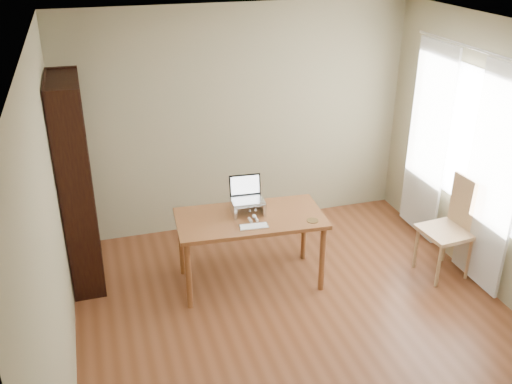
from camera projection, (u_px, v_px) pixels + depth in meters
name	position (u px, v px, depth m)	size (l,w,h in m)	color
room	(316.00, 204.00, 4.60)	(4.04, 4.54, 2.64)	#5B2F18
bookshelf	(77.00, 184.00, 5.54)	(0.30, 0.90, 2.10)	black
curtains	(457.00, 158.00, 5.83)	(0.03, 1.90, 2.25)	white
desk	(250.00, 225.00, 5.61)	(1.49, 0.82, 0.75)	brown
laptop_stand	(248.00, 206.00, 5.61)	(0.32, 0.25, 0.13)	silver
laptop	(246.00, 193.00, 5.61)	(0.33, 0.28, 0.22)	silver
keyboard	(254.00, 227.00, 5.37)	(0.28, 0.14, 0.02)	silver
coaster	(312.00, 221.00, 5.49)	(0.11, 0.11, 0.01)	brown
cat	(247.00, 206.00, 5.64)	(0.23, 0.47, 0.13)	#4D463D
chair	(454.00, 224.00, 5.81)	(0.50, 0.50, 1.05)	tan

